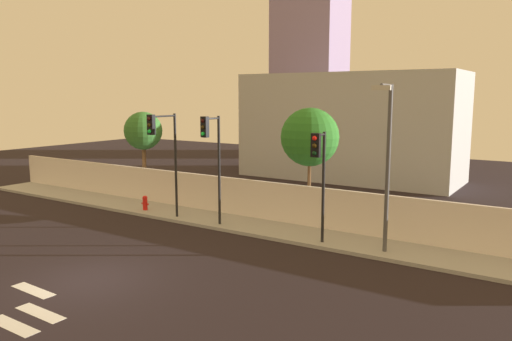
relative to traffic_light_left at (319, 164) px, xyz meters
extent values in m
plane|color=black|center=(-4.72, -7.07, -3.37)|extent=(80.00, 80.00, 0.00)
cube|color=#9F9F9F|center=(-4.72, 1.13, -3.29)|extent=(36.00, 2.40, 0.15)
cube|color=silver|center=(-4.72, 2.42, -2.32)|extent=(36.00, 0.18, 1.80)
cube|color=silver|center=(-3.72, -10.32, -3.36)|extent=(1.80, 0.46, 0.01)
cube|color=silver|center=(-3.82, -9.47, -3.36)|extent=(1.81, 0.47, 0.01)
cube|color=silver|center=(-5.46, -8.62, -3.36)|extent=(1.81, 0.50, 0.01)
cylinder|color=black|center=(-0.03, 0.48, -1.01)|extent=(0.12, 0.12, 4.41)
cylinder|color=black|center=(0.00, 0.06, 1.09)|extent=(0.14, 0.86, 0.08)
cube|color=black|center=(0.03, -0.37, 0.74)|extent=(0.35, 0.22, 0.90)
sphere|color=red|center=(0.03, -0.49, 1.01)|extent=(0.18, 0.18, 0.18)
sphere|color=#33260A|center=(0.03, -0.49, 0.73)|extent=(0.18, 0.18, 0.18)
sphere|color=black|center=(0.03, -0.49, 0.45)|extent=(0.18, 0.18, 0.18)
cylinder|color=black|center=(-7.78, 0.48, -0.74)|extent=(0.12, 0.12, 4.96)
cylinder|color=black|center=(-7.77, -0.30, 1.64)|extent=(0.10, 1.56, 0.08)
cube|color=black|center=(-7.76, -1.08, 1.29)|extent=(0.34, 0.20, 0.90)
sphere|color=black|center=(-7.76, -1.20, 1.56)|extent=(0.18, 0.18, 0.18)
sphere|color=#33260A|center=(-7.76, -1.20, 1.28)|extent=(0.18, 0.18, 0.18)
sphere|color=#19F24C|center=(-7.76, -1.20, 1.00)|extent=(0.18, 0.18, 0.18)
cylinder|color=black|center=(-5.18, 0.48, -0.76)|extent=(0.12, 0.12, 4.91)
cylinder|color=black|center=(-5.23, 0.06, 1.59)|extent=(0.18, 0.85, 0.08)
cube|color=black|center=(-5.28, -0.36, 1.24)|extent=(0.36, 0.24, 0.90)
sphere|color=black|center=(-5.30, -0.48, 1.51)|extent=(0.18, 0.18, 0.18)
sphere|color=#33260A|center=(-5.30, -0.48, 1.23)|extent=(0.18, 0.18, 0.18)
sphere|color=#19F24C|center=(-5.30, -0.48, 0.95)|extent=(0.18, 0.18, 0.18)
cylinder|color=#4C4C51|center=(2.45, 0.68, -0.12)|extent=(0.16, 0.16, 6.20)
cylinder|color=#4C4C51|center=(2.61, -0.28, 2.93)|extent=(0.41, 1.94, 0.10)
cube|color=beige|center=(2.77, -1.24, 2.83)|extent=(0.63, 0.33, 0.16)
cylinder|color=red|center=(-10.09, 0.64, -2.93)|extent=(0.24, 0.24, 0.58)
sphere|color=red|center=(-10.09, 0.64, -2.60)|extent=(0.26, 0.26, 0.26)
cylinder|color=red|center=(-10.26, 0.64, -2.90)|extent=(0.10, 0.09, 0.09)
cylinder|color=red|center=(-9.92, 0.64, -2.90)|extent=(0.10, 0.09, 0.09)
cylinder|color=brown|center=(-13.52, 3.98, -1.74)|extent=(0.24, 0.24, 3.25)
sphere|color=#34732E|center=(-13.52, 3.98, 0.51)|extent=(2.26, 2.26, 2.26)
cylinder|color=brown|center=(-2.44, 3.98, -1.75)|extent=(0.17, 0.17, 3.24)
sphere|color=#2B7526|center=(-2.44, 3.98, 0.63)|extent=(2.78, 2.78, 2.78)
cube|color=#AFAFAF|center=(-5.60, 16.42, 0.38)|extent=(15.25, 6.00, 7.49)
cube|color=#8B77A1|center=(-15.07, 28.42, 11.15)|extent=(6.54, 5.00, 29.03)
camera|label=1|loc=(8.29, -17.06, 2.58)|focal=34.90mm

